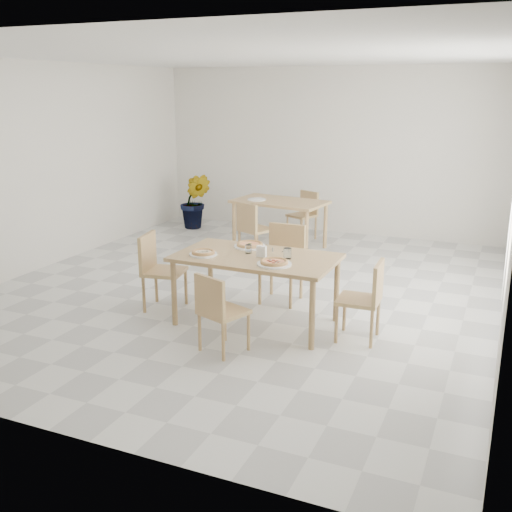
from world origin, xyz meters
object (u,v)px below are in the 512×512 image
at_px(plate_margherita, 250,246).
at_px(plate_mushroom, 203,254).
at_px(tumbler_b, 248,249).
at_px(main_table, 256,262).
at_px(chair_east, 367,295).
at_px(plate_empty, 257,199).
at_px(pizza_margherita, 250,244).
at_px(tumbler_a, 287,253).
at_px(pizza_mushroom, 203,252).
at_px(chair_north, 284,257).
at_px(chair_west, 157,266).
at_px(plate_pepperoni, 274,264).
at_px(potted_plant, 195,201).
at_px(second_table, 280,206).
at_px(napkin_holder, 262,252).
at_px(chair_back_n, 305,211).
at_px(pizza_pepperoni, 274,262).
at_px(chair_south, 218,308).
at_px(chair_back_s, 252,226).

distance_m(plate_margherita, plate_mushroom, 0.59).
bearing_deg(tumbler_b, main_table, -27.80).
distance_m(chair_east, plate_empty, 3.86).
bearing_deg(pizza_margherita, tumbler_a, -25.79).
relative_size(plate_margherita, pizza_mushroom, 1.29).
distance_m(chair_north, chair_west, 1.47).
height_order(plate_pepperoni, potted_plant, potted_plant).
bearing_deg(second_table, plate_pepperoni, -62.04).
xyz_separation_m(pizza_margherita, plate_empty, (-1.07, 2.67, -0.02)).
distance_m(plate_mushroom, plate_pepperoni, 0.82).
bearing_deg(main_table, napkin_holder, -29.62).
distance_m(plate_pepperoni, chair_back_n, 4.18).
height_order(chair_east, plate_mushroom, chair_east).
xyz_separation_m(pizza_pepperoni, napkin_holder, (-0.22, 0.19, 0.03)).
relative_size(chair_south, tumbler_b, 8.58).
distance_m(pizza_pepperoni, tumbler_b, 0.51).
bearing_deg(chair_back_n, chair_east, -38.48).
bearing_deg(plate_pepperoni, pizza_mushroom, 177.18).
xyz_separation_m(pizza_margherita, pizza_pepperoni, (0.50, -0.53, 0.00)).
bearing_deg(second_table, chair_back_n, 84.69).
height_order(tumbler_a, second_table, tumbler_a).
bearing_deg(plate_margherita, pizza_margherita, 0.00).
distance_m(plate_margherita, chair_back_n, 3.56).
height_order(tumbler_a, napkin_holder, napkin_holder).
bearing_deg(chair_north, tumbler_a, -67.72).
height_order(pizza_mushroom, chair_back_n, pizza_mushroom).
bearing_deg(chair_west, plate_pepperoni, -108.88).
bearing_deg(chair_back_n, tumbler_a, -49.39).
bearing_deg(tumbler_a, plate_mushroom, -164.70).
distance_m(plate_margherita, pizza_pepperoni, 0.73).
bearing_deg(plate_pepperoni, chair_west, 171.80).
distance_m(pizza_margherita, tumbler_a, 0.60).
relative_size(plate_mushroom, tumbler_a, 2.72).
bearing_deg(main_table, plate_margherita, 125.17).
height_order(chair_west, pizza_margherita, chair_west).
xyz_separation_m(chair_east, tumbler_a, (-0.85, 0.03, 0.33)).
bearing_deg(plate_empty, chair_south, -71.93).
distance_m(chair_south, chair_back_n, 4.69).
distance_m(chair_north, tumbler_b, 0.82).
xyz_separation_m(chair_north, plate_empty, (-1.27, 2.15, 0.24)).
xyz_separation_m(plate_margherita, chair_back_n, (-0.55, 3.50, -0.30)).
height_order(chair_south, chair_west, chair_west).
distance_m(pizza_mushroom, tumbler_b, 0.48).
bearing_deg(plate_empty, chair_east, -50.38).
bearing_deg(napkin_holder, main_table, 147.97).
xyz_separation_m(chair_north, chair_back_s, (-1.05, 1.48, -0.03)).
distance_m(chair_east, tumbler_b, 1.34).
height_order(plate_mushroom, plate_empty, same).
distance_m(chair_west, tumbler_a, 1.57).
bearing_deg(potted_plant, tumbler_b, -53.89).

